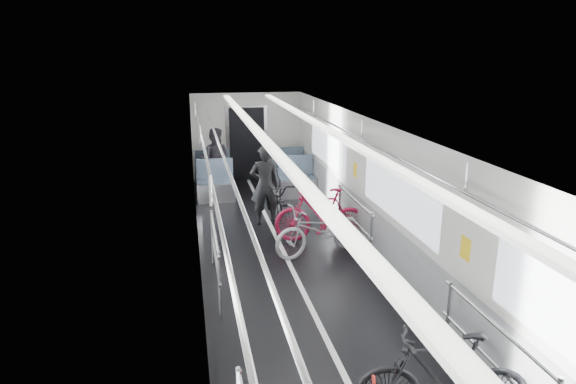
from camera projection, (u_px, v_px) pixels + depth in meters
name	position (u px, v px, depth m)	size (l,w,h in m)	color
car_shell	(281.00, 188.00, 9.25)	(3.02, 14.01, 2.41)	black
bike_right_near	(443.00, 380.00, 4.92)	(0.48, 1.69, 1.01)	black
bike_right_mid	(320.00, 230.00, 9.09)	(0.62, 1.77, 0.93)	#A7A7AC
bike_right_far	(321.00, 215.00, 9.67)	(0.50, 1.76, 1.06)	#A11334
bike_aisle	(278.00, 202.00, 10.60)	(0.65, 1.87, 0.98)	black
person_standing	(265.00, 185.00, 10.55)	(0.62, 0.40, 1.69)	black
person_seated	(215.00, 160.00, 13.09)	(0.79, 0.62, 1.64)	#2D2930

